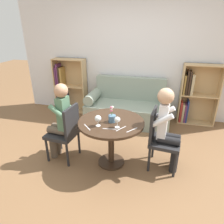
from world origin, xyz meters
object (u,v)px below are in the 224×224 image
object	(u,v)px
wine_glass_left	(98,119)
person_left	(60,120)
person_right	(168,127)
bookshelf_right	(194,95)
wine_glass_right	(117,120)
chair_right	(160,137)
bookshelf_left	(68,87)
chair_left	(66,131)
flower_vase	(112,117)
couch	(128,107)

from	to	relation	value
wine_glass_left	person_left	bearing A→B (deg)	167.32
person_left	person_right	distance (m)	1.57
person_right	bookshelf_right	bearing A→B (deg)	-11.62
wine_glass_right	chair_right	bearing A→B (deg)	24.95
bookshelf_left	person_left	world-z (taller)	bookshelf_left
bookshelf_right	wine_glass_left	size ratio (longest dim) A/B	8.22
wine_glass_right	bookshelf_left	bearing A→B (deg)	130.16
chair_left	person_right	bearing A→B (deg)	101.38
chair_right	flower_vase	distance (m)	0.75
bookshelf_left	couch	bearing A→B (deg)	-10.02
person_left	chair_right	bearing A→B (deg)	101.38
chair_right	wine_glass_left	size ratio (longest dim) A/B	5.88
couch	wine_glass_left	world-z (taller)	couch
couch	bookshelf_right	bearing A→B (deg)	11.47
couch	chair_right	distance (m)	1.59
chair_right	person_right	size ratio (longest dim) A/B	0.73
flower_vase	bookshelf_right	bearing A→B (deg)	53.90
couch	bookshelf_right	size ratio (longest dim) A/B	1.39
chair_right	wine_glass_right	distance (m)	0.72
person_left	wine_glass_left	distance (m)	0.69
person_right	wine_glass_left	world-z (taller)	person_right
bookshelf_left	chair_right	xyz separation A→B (m)	(2.22, -1.68, -0.09)
person_left	flower_vase	size ratio (longest dim) A/B	5.24
chair_right	wine_glass_left	world-z (taller)	chair_right
person_right	wine_glass_right	distance (m)	0.72
person_right	flower_vase	size ratio (longest dim) A/B	5.23
bookshelf_right	chair_right	distance (m)	1.80
person_left	wine_glass_right	xyz separation A→B (m)	(0.91, -0.13, 0.18)
chair_right	wine_glass_right	world-z (taller)	chair_right
chair_right	wine_glass_right	xyz separation A→B (m)	(-0.57, -0.27, 0.33)
couch	chair_left	bearing A→B (deg)	-113.95
bookshelf_right	chair_right	world-z (taller)	bookshelf_right
wine_glass_left	person_right	bearing A→B (deg)	16.24
person_left	bookshelf_right	bearing A→B (deg)	136.77
bookshelf_right	person_right	world-z (taller)	bookshelf_right
bookshelf_left	bookshelf_right	distance (m)	2.86
person_right	wine_glass_right	world-z (taller)	person_right
couch	wine_glass_right	world-z (taller)	couch
wine_glass_left	bookshelf_right	bearing A→B (deg)	53.25
flower_vase	person_right	bearing A→B (deg)	7.83
chair_left	person_left	xyz separation A→B (m)	(-0.09, 0.02, 0.16)
wine_glass_left	wine_glass_right	size ratio (longest dim) A/B	1.00
bookshelf_left	chair_left	bearing A→B (deg)	-65.77
chair_left	chair_right	world-z (taller)	same
wine_glass_right	flower_vase	size ratio (longest dim) A/B	0.65
bookshelf_left	chair_left	size ratio (longest dim) A/B	1.40
wine_glass_left	chair_left	bearing A→B (deg)	166.91
chair_left	flower_vase	world-z (taller)	flower_vase
chair_right	flower_vase	bearing A→B (deg)	106.45
chair_left	wine_glass_right	size ratio (longest dim) A/B	5.87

